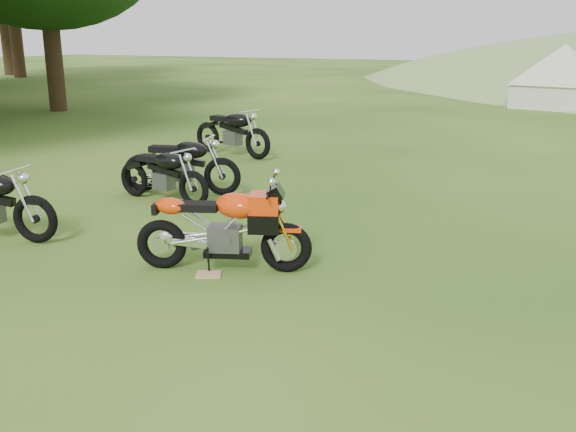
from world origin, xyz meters
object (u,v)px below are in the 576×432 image
at_px(plywood_board, 209,274).
at_px(tent_left, 563,74).
at_px(sport_motorcycle, 223,222).
at_px(vintage_moto_b, 181,163).
at_px(vintage_moto_c, 162,173).
at_px(vintage_moto_d, 232,131).

bearing_deg(plywood_board, tent_left, 83.44).
distance_m(sport_motorcycle, tent_left, 19.21).
bearing_deg(tent_left, sport_motorcycle, -83.91).
bearing_deg(sport_motorcycle, tent_left, 62.47).
height_order(vintage_moto_b, tent_left, tent_left).
distance_m(sport_motorcycle, plywood_board, 0.58).
bearing_deg(vintage_moto_c, plywood_board, -38.30).
bearing_deg(plywood_board, vintage_moto_d, 118.65).
relative_size(sport_motorcycle, plywood_board, 6.90).
relative_size(sport_motorcycle, tent_left, 0.67).
height_order(sport_motorcycle, tent_left, tent_left).
xyz_separation_m(vintage_moto_d, tent_left, (5.61, 13.09, 0.64)).
height_order(sport_motorcycle, vintage_moto_d, sport_motorcycle).
distance_m(plywood_board, vintage_moto_c, 3.36).
relative_size(plywood_board, vintage_moto_d, 0.13).
xyz_separation_m(vintage_moto_b, tent_left, (4.60, 16.37, 0.67)).
bearing_deg(plywood_board, vintage_moto_b, 129.20).
bearing_deg(sport_motorcycle, vintage_moto_c, 117.10).
bearing_deg(tent_left, vintage_moto_c, -92.53).
relative_size(plywood_board, vintage_moto_c, 0.15).
bearing_deg(vintage_moto_c, vintage_moto_b, 101.76).
height_order(plywood_board, tent_left, tent_left).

